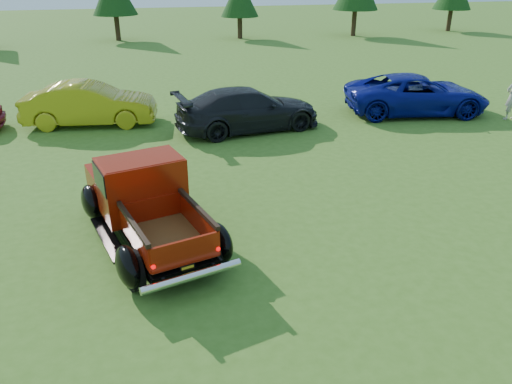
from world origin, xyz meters
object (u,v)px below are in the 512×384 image
at_px(show_car_yellow, 90,104).
at_px(show_car_blue, 417,94).
at_px(show_car_grey, 248,109).
at_px(pickup_truck, 143,199).

relative_size(show_car_yellow, show_car_blue, 0.86).
height_order(show_car_yellow, show_car_grey, show_car_yellow).
height_order(pickup_truck, show_car_blue, pickup_truck).
bearing_deg(pickup_truck, show_car_blue, 19.02).
bearing_deg(show_car_grey, pickup_truck, 141.83).
relative_size(pickup_truck, show_car_blue, 0.93).
height_order(pickup_truck, show_car_grey, pickup_truck).
xyz_separation_m(pickup_truck, show_car_yellow, (-1.65, 8.46, -0.07)).
distance_m(show_car_yellow, show_car_grey, 5.63).
relative_size(show_car_yellow, show_car_grey, 0.91).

